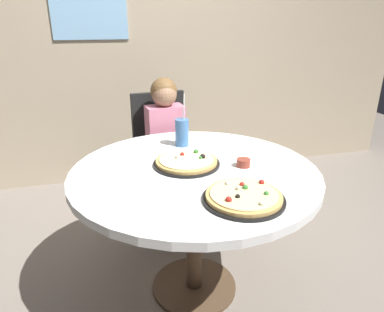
# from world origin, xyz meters

# --- Properties ---
(ground_plane) EXTENTS (8.00, 8.00, 0.00)m
(ground_plane) POSITION_xyz_m (0.00, 0.00, 0.00)
(ground_plane) COLOR slate
(wall_with_window) EXTENTS (5.20, 0.14, 2.90)m
(wall_with_window) POSITION_xyz_m (-0.00, 1.71, 1.45)
(wall_with_window) COLOR tan
(wall_with_window) RESTS_ON ground_plane
(dining_table) EXTENTS (1.24, 1.24, 0.75)m
(dining_table) POSITION_xyz_m (0.00, 0.00, 0.66)
(dining_table) COLOR white
(dining_table) RESTS_ON ground_plane
(chair_wooden) EXTENTS (0.43, 0.43, 0.95)m
(chair_wooden) POSITION_xyz_m (-0.01, 0.90, 0.53)
(chair_wooden) COLOR black
(chair_wooden) RESTS_ON ground_plane
(diner_child) EXTENTS (0.28, 0.42, 1.08)m
(diner_child) POSITION_xyz_m (0.01, 0.71, 0.48)
(diner_child) COLOR #3F4766
(diner_child) RESTS_ON ground_plane
(pizza_veggie) EXTENTS (0.35, 0.35, 0.05)m
(pizza_veggie) POSITION_xyz_m (0.11, -0.37, 0.77)
(pizza_veggie) COLOR black
(pizza_veggie) RESTS_ON dining_table
(pizza_cheese) EXTENTS (0.34, 0.34, 0.05)m
(pizza_cheese) POSITION_xyz_m (-0.03, 0.06, 0.77)
(pizza_cheese) COLOR black
(pizza_cheese) RESTS_ON dining_table
(soda_cup) EXTENTS (0.08, 0.08, 0.31)m
(soda_cup) POSITION_xyz_m (0.02, 0.35, 0.83)
(soda_cup) COLOR #3F72B2
(soda_cup) RESTS_ON dining_table
(sauce_bowl) EXTENTS (0.07, 0.07, 0.04)m
(sauce_bowl) POSITION_xyz_m (0.25, -0.03, 0.77)
(sauce_bowl) COLOR brown
(sauce_bowl) RESTS_ON dining_table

